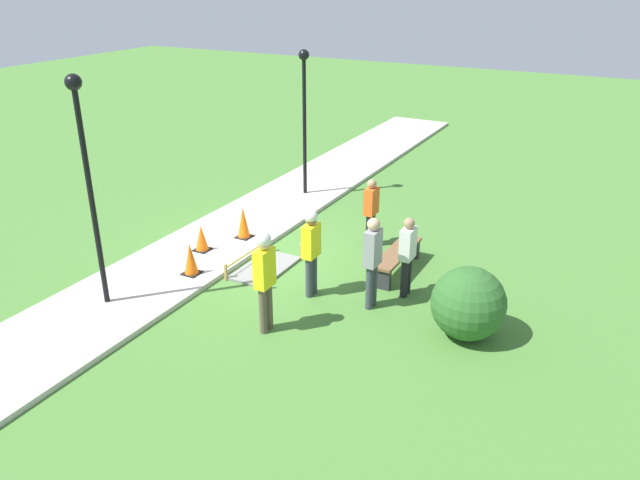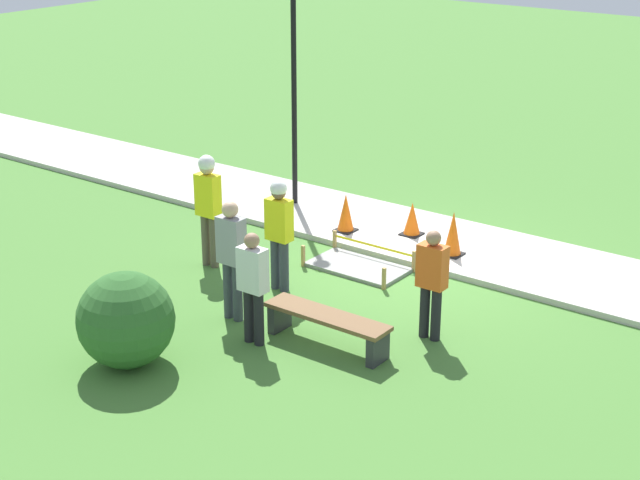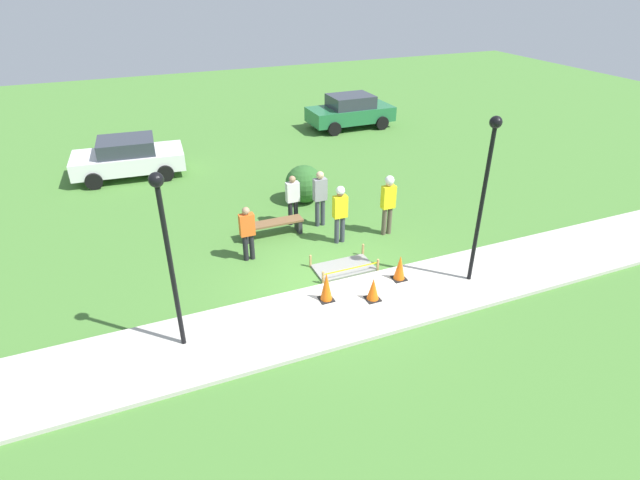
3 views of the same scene
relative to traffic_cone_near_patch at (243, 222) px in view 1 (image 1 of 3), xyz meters
The scene contains 15 objects.
ground_plane 0.88m from the traffic_cone_near_patch, 62.93° to the left, with size 60.00×60.00×0.00m, color #477A33.
sidewalk 0.73m from the traffic_cone_near_patch, 55.24° to the right, with size 28.00×2.31×0.10m.
wet_concrete_patch 1.67m from the traffic_cone_near_patch, 49.97° to the left, with size 1.62×0.93×0.36m.
traffic_cone_near_patch is the anchor object (origin of this frame).
traffic_cone_far_patch 1.12m from the traffic_cone_near_patch, 21.49° to the right, with size 0.34×0.34×0.59m.
traffic_cone_sidewalk_edge 2.08m from the traffic_cone_near_patch, ahead, with size 0.34×0.34×0.68m.
park_bench 3.73m from the traffic_cone_near_patch, 92.60° to the left, with size 1.86×0.44×0.47m.
worker_supervisor 3.10m from the traffic_cone_near_patch, 59.70° to the left, with size 0.40×0.26×1.77m.
worker_assistant 4.04m from the traffic_cone_near_patch, 39.97° to the left, with size 0.40×0.27×1.88m.
bystander_in_orange_shirt 2.96m from the traffic_cone_near_patch, 113.51° to the left, with size 0.40×0.22×1.59m.
bystander_in_gray_shirt 4.32m from the traffic_cone_near_patch, 80.86° to the left, with size 0.40×0.22×1.61m.
bystander_in_white_shirt 4.13m from the traffic_cone_near_patch, 69.70° to the left, with size 0.40×0.23×1.79m.
lamppost_near 4.45m from the traffic_cone_near_patch, ahead, with size 0.28×0.28×4.20m.
lamppost_far 4.05m from the traffic_cone_near_patch, behind, with size 0.28×0.28×3.86m.
shrub_rounded_near 5.93m from the traffic_cone_near_patch, 74.30° to the left, with size 1.28×1.28×1.28m.
Camera 1 is at (10.61, 7.15, 5.86)m, focal length 35.00 mm.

